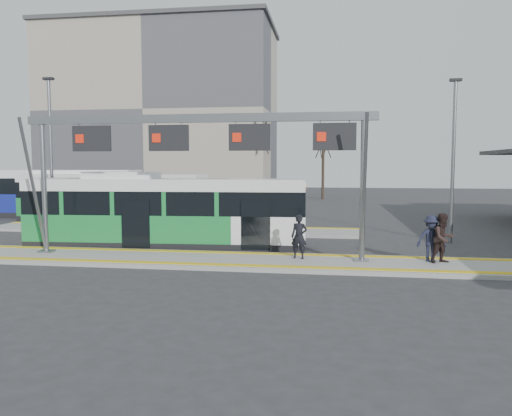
{
  "coord_description": "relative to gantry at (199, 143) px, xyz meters",
  "views": [
    {
      "loc": [
        4.38,
        -17.42,
        3.54
      ],
      "look_at": [
        1.33,
        3.0,
        1.73
      ],
      "focal_mm": 35.0,
      "sensor_mm": 36.0,
      "label": 1
    }
  ],
  "objects": [
    {
      "name": "platform_second",
      "position": [
        -3.65,
        7.75,
        -4.22
      ],
      "size": [
        20.0,
        3.0,
        0.15
      ],
      "primitive_type": "cube",
      "color": "gray",
      "rests_on": "ground"
    },
    {
      "name": "tree_left",
      "position": [
        -2.07,
        30.3,
        1.79
      ],
      "size": [
        1.4,
        1.4,
        8.03
      ],
      "color": "#382B21",
      "rests_on": "ground"
    },
    {
      "name": "tactile_main",
      "position": [
        0.35,
        -0.25,
        -4.14
      ],
      "size": [
        22.0,
        2.65,
        0.02
      ],
      "color": "gold",
      "rests_on": "platform_main"
    },
    {
      "name": "lamp_west",
      "position": [
        -8.74,
        4.95,
        -0.21
      ],
      "size": [
        0.5,
        0.25,
        7.7
      ],
      "color": "slate",
      "rests_on": "ground"
    },
    {
      "name": "apartment_block",
      "position": [
        -13.65,
        35.75,
        4.91
      ],
      "size": [
        24.5,
        12.5,
        18.4
      ],
      "color": "#A09685",
      "rests_on": "ground"
    },
    {
      "name": "bg_bus_green",
      "position": [
        -8.66,
        11.5,
        -2.85
      ],
      "size": [
        11.83,
        3.14,
        2.93
      ],
      "rotation": [
        0.0,
        0.0,
        -0.06
      ],
      "color": "black",
      "rests_on": "ground"
    },
    {
      "name": "hero_bus",
      "position": [
        -2.19,
        2.73,
        -2.82
      ],
      "size": [
        11.85,
        3.12,
        3.23
      ],
      "rotation": [
        0.0,
        0.0,
        0.05
      ],
      "color": "black",
      "rests_on": "ground"
    },
    {
      "name": "platform_main",
      "position": [
        0.35,
        -0.25,
        -4.22
      ],
      "size": [
        22.0,
        3.0,
        0.15
      ],
      "primitive_type": "cube",
      "color": "gray",
      "rests_on": "ground"
    },
    {
      "name": "passenger_a",
      "position": [
        3.64,
        0.15,
        -3.35
      ],
      "size": [
        0.62,
        0.45,
        1.59
      ],
      "primitive_type": "imported",
      "rotation": [
        0.0,
        0.0,
        -0.13
      ],
      "color": "black",
      "rests_on": "platform_main"
    },
    {
      "name": "tree_mid",
      "position": [
        3.95,
        33.66,
        1.32
      ],
      "size": [
        1.4,
        1.4,
        7.41
      ],
      "color": "#382B21",
      "rests_on": "ground"
    },
    {
      "name": "lamp_east",
      "position": [
        10.13,
        5.72,
        -0.41
      ],
      "size": [
        0.5,
        0.25,
        7.31
      ],
      "color": "slate",
      "rests_on": "ground"
    },
    {
      "name": "bg_bus_blue",
      "position": [
        -14.15,
        13.59,
        -2.74
      ],
      "size": [
        12.23,
        3.29,
        3.16
      ],
      "rotation": [
        0.0,
        0.0,
        0.05
      ],
      "color": "black",
      "rests_on": "ground"
    },
    {
      "name": "ground",
      "position": [
        0.35,
        -0.25,
        -4.3
      ],
      "size": [
        120.0,
        120.0,
        0.0
      ],
      "primitive_type": "plane",
      "color": "#2D2D30",
      "rests_on": "ground"
    },
    {
      "name": "tree_far",
      "position": [
        -20.48,
        31.84,
        2.45
      ],
      "size": [
        1.4,
        1.4,
        8.9
      ],
      "color": "#382B21",
      "rests_on": "ground"
    },
    {
      "name": "gantry",
      "position": [
        0.0,
        0.0,
        0.0
      ],
      "size": [
        13.0,
        1.68,
        5.2
      ],
      "color": "slate",
      "rests_on": "platform_main"
    },
    {
      "name": "passenger_b",
      "position": [
        8.6,
        0.08,
        -3.29
      ],
      "size": [
        1.04,
        0.97,
        1.72
      ],
      "primitive_type": "imported",
      "rotation": [
        0.0,
        0.0,
        0.5
      ],
      "color": "#2D201E",
      "rests_on": "platform_main"
    },
    {
      "name": "tactile_second",
      "position": [
        -3.65,
        8.9,
        -4.14
      ],
      "size": [
        20.0,
        0.35,
        0.02
      ],
      "color": "gold",
      "rests_on": "platform_second"
    },
    {
      "name": "passenger_c",
      "position": [
        8.24,
        0.26,
        -3.34
      ],
      "size": [
        1.16,
        0.82,
        1.62
      ],
      "primitive_type": "imported",
      "rotation": [
        0.0,
        0.0,
        0.22
      ],
      "color": "#1C1F33",
      "rests_on": "platform_main"
    }
  ]
}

